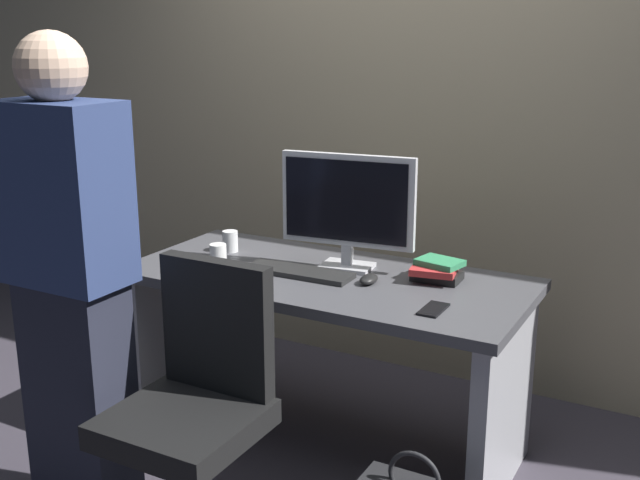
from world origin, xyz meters
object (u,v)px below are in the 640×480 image
Objects in this scene: desk at (326,326)px; cell_phone at (433,309)px; person_at_desk at (70,284)px; book_stack at (437,270)px; cup_near_keyboard at (218,257)px; keyboard at (299,272)px; monitor at (347,205)px; cup_by_monitor at (230,241)px; mouse at (369,279)px; office_chair at (195,425)px.

desk is 10.82× the size of cell_phone.
person_at_desk is (-0.51, -0.81, 0.33)m from desk.
cup_near_keyboard is at bearing -161.27° from book_stack.
keyboard is 2.16× the size of book_stack.
cell_phone reaches higher than desk.
monitor reaches higher than cup_by_monitor.
monitor is 0.31m from mouse.
mouse is at bearing -6.47° from desk.
cup_near_keyboard is 0.91m from cell_phone.
cup_near_keyboard is at bearing 119.19° from office_chair.
office_chair is 6.53× the size of cell_phone.
office_chair is (-0.06, -0.76, -0.08)m from desk.
book_stack is 1.38× the size of cell_phone.
cell_phone is at bearing 46.17° from office_chair.
office_chair is 1.74× the size of monitor.
keyboard is (-0.13, -0.16, -0.25)m from monitor.
monitor is 5.36× the size of cup_near_keyboard.
mouse reaches higher than cell_phone.
mouse is (0.28, 0.03, 0.01)m from keyboard.
mouse is 1.12× the size of cup_by_monitor.
office_chair is at bearing -88.56° from keyboard.
office_chair is 0.79m from cup_near_keyboard.
office_chair is at bearing -96.22° from monitor.
cup_by_monitor reaches higher than keyboard.
keyboard is 4.27× the size of cup_near_keyboard.
cell_phone is at bearing -25.99° from mouse.
person_at_desk reaches higher than keyboard.
mouse is 0.50× the size of book_stack.
book_stack is at bearing 18.73° from cup_near_keyboard.
cup_by_monitor is at bearing -176.98° from book_stack.
office_chair is 1.02m from cup_by_monitor.
person_at_desk is at bearing -98.92° from cup_near_keyboard.
cell_phone is at bearing -31.00° from monitor.
cup_by_monitor is 0.91m from book_stack.
cell_phone is (0.60, -0.12, -0.01)m from keyboard.
person_at_desk reaches higher than cup_near_keyboard.
book_stack is (0.91, 0.05, -0.00)m from cup_by_monitor.
mouse is (0.25, 0.74, 0.31)m from office_chair.
keyboard is 2.99× the size of cell_phone.
monitor reaches higher than cup_near_keyboard.
office_chair reaches higher than desk.
cup_near_keyboard is at bearing -65.76° from cup_by_monitor.
cup_by_monitor is (-0.45, 0.85, 0.34)m from office_chair.
book_stack reaches higher than keyboard.
cup_near_keyboard reaches higher than cell_phone.
person_at_desk reaches higher than monitor.
desk is 0.30m from mouse.
keyboard is at bearing -128.48° from monitor.
book_stack is at bearing 36.63° from mouse.
cell_phone is (1.01, -0.26, -0.04)m from cup_by_monitor.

